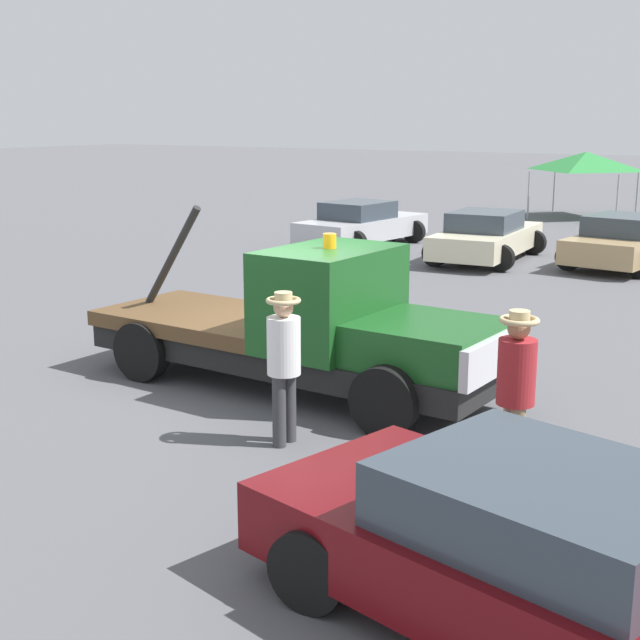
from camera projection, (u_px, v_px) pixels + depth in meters
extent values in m
plane|color=#545459|center=(290.00, 387.00, 12.80)|extent=(160.00, 160.00, 0.00)
cube|color=black|center=(290.00, 352.00, 12.68)|extent=(6.25, 2.18, 0.35)
cube|color=#19511E|center=(429.00, 343.00, 11.36)|extent=(1.82, 1.81, 0.55)
cube|color=silver|center=(496.00, 356.00, 10.86)|extent=(0.23, 1.82, 0.50)
cube|color=#19511E|center=(329.00, 298.00, 12.11)|extent=(1.47, 2.09, 1.37)
cube|color=brown|center=(208.00, 319.00, 13.47)|extent=(3.19, 2.20, 0.22)
cylinder|color=black|center=(172.00, 256.00, 13.65)|extent=(1.19, 0.19, 1.63)
cylinder|color=orange|center=(330.00, 241.00, 11.94)|extent=(0.18, 0.18, 0.20)
cylinder|color=black|center=(455.00, 366.00, 12.29)|extent=(0.88, 0.26, 0.88)
cylinder|color=black|center=(385.00, 401.00, 10.76)|extent=(0.88, 0.26, 0.88)
cylinder|color=black|center=(226.00, 326.00, 14.57)|extent=(0.88, 0.26, 0.88)
cylinder|color=black|center=(142.00, 351.00, 13.04)|extent=(0.88, 0.26, 0.88)
cube|color=#5B0A0F|center=(575.00, 585.00, 6.36)|extent=(5.48, 3.20, 0.60)
cube|color=#333D47|center=(548.00, 503.00, 6.42)|extent=(2.53, 2.23, 0.50)
cylinder|color=black|center=(456.00, 499.00, 8.27)|extent=(0.68, 0.22, 0.68)
cylinder|color=black|center=(310.00, 570.00, 6.97)|extent=(0.68, 0.22, 0.68)
cylinder|color=#847051|center=(510.00, 440.00, 9.49)|extent=(0.16, 0.16, 0.88)
cylinder|color=#847051|center=(516.00, 447.00, 9.28)|extent=(0.16, 0.16, 0.88)
cylinder|color=maroon|center=(517.00, 372.00, 9.21)|extent=(0.40, 0.40, 0.69)
sphere|color=#A87A56|center=(519.00, 328.00, 9.11)|extent=(0.24, 0.24, 0.24)
torus|color=tan|center=(519.00, 320.00, 9.09)|extent=(0.42, 0.42, 0.06)
cylinder|color=tan|center=(520.00, 316.00, 9.08)|extent=(0.21, 0.21, 0.11)
cylinder|color=#38383D|center=(279.00, 412.00, 10.42)|extent=(0.16, 0.16, 0.86)
cylinder|color=#38383D|center=(289.00, 407.00, 10.60)|extent=(0.16, 0.16, 0.86)
cylinder|color=white|center=(284.00, 346.00, 10.33)|extent=(0.39, 0.39, 0.68)
sphere|color=tan|center=(283.00, 307.00, 10.23)|extent=(0.23, 0.23, 0.23)
torus|color=tan|center=(283.00, 301.00, 10.21)|extent=(0.41, 0.41, 0.06)
cylinder|color=tan|center=(283.00, 297.00, 10.20)|extent=(0.21, 0.21, 0.10)
cube|color=#B7B7BC|center=(362.00, 228.00, 26.47)|extent=(2.31, 4.75, 0.60)
cube|color=#333D47|center=(358.00, 210.00, 26.17)|extent=(1.79, 2.09, 0.50)
cylinder|color=black|center=(368.00, 227.00, 28.22)|extent=(0.68, 0.22, 0.68)
cylinder|color=black|center=(414.00, 232.00, 27.21)|extent=(0.68, 0.22, 0.68)
cylinder|color=black|center=(307.00, 238.00, 25.83)|extent=(0.68, 0.22, 0.68)
cylinder|color=black|center=(355.00, 243.00, 24.81)|extent=(0.68, 0.22, 0.68)
cube|color=beige|center=(487.00, 240.00, 23.85)|extent=(2.08, 4.76, 0.60)
cube|color=#333D47|center=(485.00, 221.00, 23.53)|extent=(1.71, 2.05, 0.50)
cylinder|color=black|center=(474.00, 239.00, 25.66)|extent=(0.68, 0.22, 0.68)
cylinder|color=black|center=(534.00, 242.00, 24.87)|extent=(0.68, 0.22, 0.68)
cylinder|color=black|center=(435.00, 253.00, 22.92)|extent=(0.68, 0.22, 0.68)
cylinder|color=black|center=(501.00, 258.00, 22.14)|extent=(0.68, 0.22, 0.68)
cube|color=tan|center=(627.00, 246.00, 22.87)|extent=(2.48, 4.66, 0.60)
cube|color=#333D47|center=(626.00, 225.00, 22.58)|extent=(1.91, 2.07, 0.50)
cylinder|color=black|center=(614.00, 244.00, 24.62)|extent=(0.68, 0.22, 0.68)
cylinder|color=black|center=(569.00, 257.00, 22.32)|extent=(0.68, 0.22, 0.68)
cylinder|color=#9E9EA3|center=(528.00, 195.00, 33.19)|extent=(0.07, 0.07, 1.78)
cylinder|color=#9E9EA3|center=(617.00, 200.00, 31.56)|extent=(0.07, 0.07, 1.78)
cylinder|color=#9E9EA3|center=(554.00, 189.00, 35.90)|extent=(0.07, 0.07, 1.78)
cylinder|color=#9E9EA3|center=(637.00, 193.00, 34.27)|extent=(0.07, 0.07, 1.78)
pyramid|color=#287F38|center=(586.00, 161.00, 33.45)|extent=(3.24, 3.24, 0.69)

